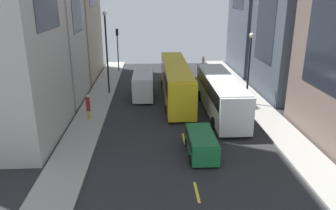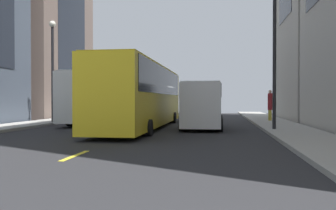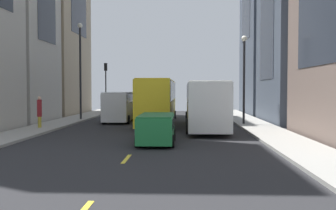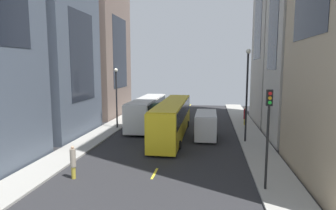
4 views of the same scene
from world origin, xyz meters
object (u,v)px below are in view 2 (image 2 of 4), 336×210
streetcar_yellow (143,91)px  pedestrian_waiting_curb (270,104)px  city_bus_white (107,95)px  delivery_van_white (202,102)px  car_green_0 (164,108)px

streetcar_yellow → pedestrian_waiting_curb: (7.97, 6.16, -0.81)m
city_bus_white → streetcar_yellow: size_ratio=0.81×
streetcar_yellow → delivery_van_white: 3.49m
city_bus_white → car_green_0: city_bus_white is taller
city_bus_white → pedestrian_waiting_curb: size_ratio=5.53×
city_bus_white → car_green_0: size_ratio=2.93×
delivery_van_white → pedestrian_waiting_curb: bearing=54.5°
city_bus_white → streetcar_yellow: (3.68, -4.78, 0.12)m
delivery_van_white → pedestrian_waiting_curb: (4.55, 6.38, -0.19)m
streetcar_yellow → delivery_van_white: (3.43, -0.23, -0.61)m
delivery_van_white → pedestrian_waiting_curb: delivery_van_white is taller
car_green_0 → pedestrian_waiting_curb: pedestrian_waiting_curb is taller
delivery_van_white → car_green_0: (-4.16, 13.15, -0.61)m
streetcar_yellow → pedestrian_waiting_curb: streetcar_yellow is taller
pedestrian_waiting_curb → streetcar_yellow: bearing=-43.2°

